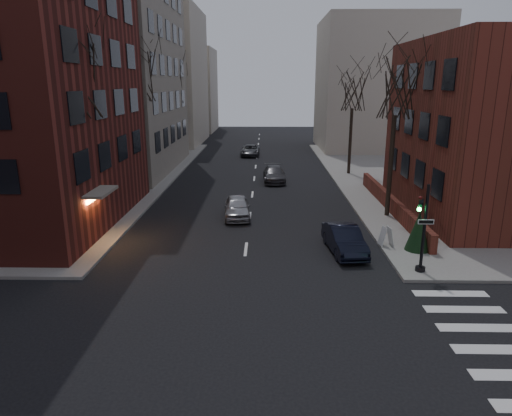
{
  "coord_description": "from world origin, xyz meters",
  "views": [
    {
      "loc": [
        0.98,
        -10.23,
        8.36
      ],
      "look_at": [
        0.51,
        12.81,
        2.0
      ],
      "focal_mm": 32.0,
      "sensor_mm": 36.0,
      "label": 1
    }
  ],
  "objects": [
    {
      "name": "car_lane_silver",
      "position": [
        -0.8,
        17.83,
        0.68
      ],
      "size": [
        1.91,
        4.11,
        1.36
      ],
      "primitive_type": "imported",
      "rotation": [
        0.0,
        0.0,
        0.08
      ],
      "color": "#9C9CA1",
      "rests_on": "ground"
    },
    {
      "name": "low_wall_right",
      "position": [
        9.3,
        19.0,
        0.65
      ],
      "size": [
        0.35,
        16.0,
        1.0
      ],
      "primitive_type": "cube",
      "color": "maroon",
      "rests_on": "sidewalk_far_right"
    },
    {
      "name": "building_distant_ra",
      "position": [
        15.0,
        50.0,
        8.0
      ],
      "size": [
        14.0,
        14.0,
        16.0
      ],
      "primitive_type": "cube",
      "color": "#B5A999",
      "rests_on": "ground"
    },
    {
      "name": "evergreen_shrub",
      "position": [
        8.7,
        11.69,
        1.16
      ],
      "size": [
        1.32,
        1.32,
        2.02
      ],
      "primitive_type": "cone",
      "rotation": [
        0.0,
        0.0,
        -0.09
      ],
      "color": "black",
      "rests_on": "sidewalk_far_right"
    },
    {
      "name": "parked_sedan",
      "position": [
        5.01,
        11.68,
        0.68
      ],
      "size": [
        1.89,
        4.29,
        1.37
      ],
      "primitive_type": "imported",
      "rotation": [
        0.0,
        0.0,
        0.11
      ],
      "color": "black",
      "rests_on": "ground"
    },
    {
      "name": "streetlamp_near",
      "position": [
        -8.2,
        22.0,
        4.24
      ],
      "size": [
        0.36,
        0.36,
        6.28
      ],
      "color": "black",
      "rests_on": "sidewalk_far_left"
    },
    {
      "name": "streetlamp_far",
      "position": [
        -8.2,
        42.0,
        4.24
      ],
      "size": [
        0.36,
        0.36,
        6.28
      ],
      "color": "black",
      "rests_on": "sidewalk_far_left"
    },
    {
      "name": "traffic_signal",
      "position": [
        7.94,
        8.99,
        1.91
      ],
      "size": [
        0.76,
        0.44,
        4.0
      ],
      "color": "black",
      "rests_on": "sidewalk_far_right"
    },
    {
      "name": "sandwich_board",
      "position": [
        7.3,
        12.35,
        0.66
      ],
      "size": [
        0.54,
        0.69,
        1.01
      ],
      "primitive_type": "cube",
      "rotation": [
        0.0,
        0.0,
        0.14
      ],
      "color": "white",
      "rests_on": "sidewalk_far_right"
    },
    {
      "name": "ground",
      "position": [
        0.0,
        0.0,
        0.0
      ],
      "size": [
        160.0,
        160.0,
        0.0
      ],
      "primitive_type": "plane",
      "color": "black",
      "rests_on": "ground"
    },
    {
      "name": "tree_right_b",
      "position": [
        8.8,
        32.0,
        7.59
      ],
      "size": [
        3.74,
        3.74,
        9.18
      ],
      "color": "#2D231C",
      "rests_on": "sidewalk_far_right"
    },
    {
      "name": "car_lane_gray",
      "position": [
        1.76,
        28.76,
        0.66
      ],
      "size": [
        1.98,
        4.58,
        1.31
      ],
      "primitive_type": "imported",
      "rotation": [
        0.0,
        0.0,
        0.03
      ],
      "color": "#39393D",
      "rests_on": "ground"
    },
    {
      "name": "building_distant_lb",
      "position": [
        -13.0,
        72.0,
        7.0
      ],
      "size": [
        10.0,
        12.0,
        14.0
      ],
      "primitive_type": "cube",
      "color": "#B5A999",
      "rests_on": "ground"
    },
    {
      "name": "car_lane_far",
      "position": [
        -0.8,
        43.29,
        0.63
      ],
      "size": [
        2.18,
        4.56,
        1.26
      ],
      "primitive_type": "imported",
      "rotation": [
        0.0,
        0.0,
        -0.02
      ],
      "color": "#404146",
      "rests_on": "ground"
    },
    {
      "name": "tree_right_a",
      "position": [
        8.8,
        18.0,
        8.03
      ],
      "size": [
        3.96,
        3.96,
        9.72
      ],
      "color": "#2D231C",
      "rests_on": "sidewalk_far_right"
    },
    {
      "name": "tree_left_c",
      "position": [
        -8.8,
        40.0,
        8.03
      ],
      "size": [
        3.96,
        3.96,
        9.72
      ],
      "color": "#2D231C",
      "rests_on": "sidewalk_far_left"
    },
    {
      "name": "building_right_brick",
      "position": [
        16.5,
        19.0,
        5.5
      ],
      "size": [
        12.0,
        14.0,
        11.0
      ],
      "primitive_type": "cube",
      "color": "maroon",
      "rests_on": "ground"
    },
    {
      "name": "building_left_tan",
      "position": [
        -17.0,
        34.0,
        14.0
      ],
      "size": [
        18.0,
        18.0,
        28.0
      ],
      "primitive_type": "cube",
      "color": "gray",
      "rests_on": "ground"
    },
    {
      "name": "building_distant_la",
      "position": [
        -15.0,
        55.0,
        9.0
      ],
      "size": [
        14.0,
        16.0,
        18.0
      ],
      "primitive_type": "cube",
      "color": "#B5A999",
      "rests_on": "ground"
    },
    {
      "name": "tree_left_a",
      "position": [
        -8.8,
        14.0,
        8.47
      ],
      "size": [
        4.18,
        4.18,
        10.26
      ],
      "color": "#2D231C",
      "rests_on": "sidewalk_far_left"
    },
    {
      "name": "tree_left_b",
      "position": [
        -8.8,
        26.0,
        8.91
      ],
      "size": [
        4.4,
        4.4,
        10.8
      ],
      "color": "#2D231C",
      "rests_on": "sidewalk_far_left"
    }
  ]
}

